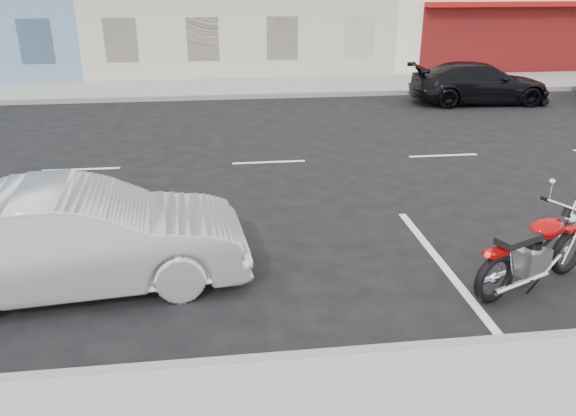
% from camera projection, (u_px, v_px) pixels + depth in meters
% --- Properties ---
extents(ground, '(120.00, 120.00, 0.00)m').
position_uv_depth(ground, '(358.00, 159.00, 12.57)').
color(ground, black).
rests_on(ground, ground).
extents(sidewalk_far, '(80.00, 3.40, 0.15)m').
position_uv_depth(sidewalk_far, '(162.00, 89.00, 19.95)').
color(sidewalk_far, gray).
rests_on(sidewalk_far, ground).
extents(curb_near, '(80.00, 0.12, 0.16)m').
position_uv_depth(curb_near, '(33.00, 381.00, 5.55)').
color(curb_near, gray).
rests_on(curb_near, ground).
extents(curb_far, '(80.00, 0.12, 0.16)m').
position_uv_depth(curb_far, '(158.00, 99.00, 18.38)').
color(curb_far, gray).
rests_on(curb_far, ground).
extents(motorcycle, '(1.98, 1.02, 1.06)m').
position_uv_depth(motorcycle, '(571.00, 241.00, 7.56)').
color(motorcycle, black).
rests_on(motorcycle, ground).
extents(sedan_silver, '(4.37, 1.91, 1.40)m').
position_uv_depth(sedan_silver, '(79.00, 238.00, 7.14)').
color(sedan_silver, '#B0B4B8').
rests_on(sedan_silver, ground).
extents(car_far, '(4.48, 1.99, 1.28)m').
position_uv_depth(car_far, '(479.00, 83.00, 17.89)').
color(car_far, black).
rests_on(car_far, ground).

